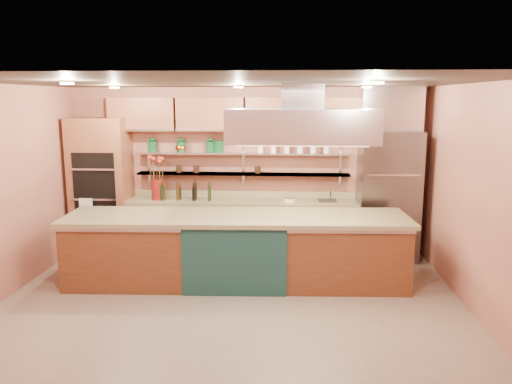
# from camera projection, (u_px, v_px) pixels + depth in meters

# --- Properties ---
(floor) EXTENTS (6.00, 5.00, 0.02)m
(floor) POSITION_uv_depth(u_px,v_px,m) (231.00, 306.00, 6.40)
(floor) COLOR gray
(floor) RESTS_ON ground
(ceiling) EXTENTS (6.00, 5.00, 0.02)m
(ceiling) POSITION_uv_depth(u_px,v_px,m) (228.00, 82.00, 5.88)
(ceiling) COLOR black
(ceiling) RESTS_ON wall_back
(wall_back) EXTENTS (6.00, 0.04, 2.80)m
(wall_back) POSITION_uv_depth(u_px,v_px,m) (247.00, 170.00, 8.59)
(wall_back) COLOR #AB6551
(wall_back) RESTS_ON floor
(wall_front) EXTENTS (6.00, 0.04, 2.80)m
(wall_front) POSITION_uv_depth(u_px,v_px,m) (190.00, 265.00, 3.69)
(wall_front) COLOR #AB6551
(wall_front) RESTS_ON floor
(wall_right) EXTENTS (0.04, 5.00, 2.80)m
(wall_right) POSITION_uv_depth(u_px,v_px,m) (479.00, 202.00, 5.95)
(wall_right) COLOR #AB6551
(wall_right) RESTS_ON floor
(oven_stack) EXTENTS (0.95, 0.64, 2.30)m
(oven_stack) POSITION_uv_depth(u_px,v_px,m) (102.00, 186.00, 8.48)
(oven_stack) COLOR brown
(oven_stack) RESTS_ON floor
(refrigerator) EXTENTS (0.95, 0.72, 2.10)m
(refrigerator) POSITION_uv_depth(u_px,v_px,m) (388.00, 196.00, 8.15)
(refrigerator) COLOR slate
(refrigerator) RESTS_ON floor
(back_counter) EXTENTS (3.84, 0.64, 0.93)m
(back_counter) POSITION_uv_depth(u_px,v_px,m) (242.00, 227.00, 8.48)
(back_counter) COLOR tan
(back_counter) RESTS_ON floor
(wall_shelf_lower) EXTENTS (3.60, 0.26, 0.03)m
(wall_shelf_lower) POSITION_uv_depth(u_px,v_px,m) (243.00, 174.00, 8.48)
(wall_shelf_lower) COLOR silver
(wall_shelf_lower) RESTS_ON wall_back
(wall_shelf_upper) EXTENTS (3.60, 0.26, 0.03)m
(wall_shelf_upper) POSITION_uv_depth(u_px,v_px,m) (243.00, 153.00, 8.41)
(wall_shelf_upper) COLOR silver
(wall_shelf_upper) RESTS_ON wall_back
(upper_cabinets) EXTENTS (4.60, 0.36, 0.55)m
(upper_cabinets) POSITION_uv_depth(u_px,v_px,m) (245.00, 115.00, 8.24)
(upper_cabinets) COLOR brown
(upper_cabinets) RESTS_ON wall_back
(range_hood) EXTENTS (2.00, 1.00, 0.45)m
(range_hood) POSITION_uv_depth(u_px,v_px,m) (302.00, 126.00, 6.74)
(range_hood) COLOR silver
(range_hood) RESTS_ON ceiling
(ceiling_downlights) EXTENTS (4.00, 2.80, 0.02)m
(ceiling_downlights) POSITION_uv_depth(u_px,v_px,m) (230.00, 85.00, 6.09)
(ceiling_downlights) COLOR #FFE5A5
(ceiling_downlights) RESTS_ON ceiling
(island) EXTENTS (4.78, 1.22, 0.99)m
(island) POSITION_uv_depth(u_px,v_px,m) (237.00, 249.00, 7.12)
(island) COLOR brown
(island) RESTS_ON floor
(flower_vase) EXTENTS (0.20, 0.20, 0.35)m
(flower_vase) POSITION_uv_depth(u_px,v_px,m) (157.00, 189.00, 8.40)
(flower_vase) COLOR maroon
(flower_vase) RESTS_ON back_counter
(oil_bottle_cluster) EXTENTS (0.93, 0.30, 0.30)m
(oil_bottle_cluster) POSITION_uv_depth(u_px,v_px,m) (186.00, 191.00, 8.37)
(oil_bottle_cluster) COLOR black
(oil_bottle_cluster) RESTS_ON back_counter
(kitchen_scale) EXTENTS (0.19, 0.17, 0.09)m
(kitchen_scale) POSITION_uv_depth(u_px,v_px,m) (290.00, 199.00, 8.28)
(kitchen_scale) COLOR white
(kitchen_scale) RESTS_ON back_counter
(bar_faucet) EXTENTS (0.03, 0.03, 0.20)m
(bar_faucet) POSITION_uv_depth(u_px,v_px,m) (330.00, 195.00, 8.32)
(bar_faucet) COLOR silver
(bar_faucet) RESTS_ON back_counter
(copper_kettle) EXTENTS (0.24, 0.24, 0.15)m
(copper_kettle) POSITION_uv_depth(u_px,v_px,m) (181.00, 148.00, 8.47)
(copper_kettle) COLOR #B06D28
(copper_kettle) RESTS_ON wall_shelf_upper
(green_canister) EXTENTS (0.20, 0.20, 0.20)m
(green_canister) POSITION_uv_depth(u_px,v_px,m) (219.00, 147.00, 8.42)
(green_canister) COLOR #0F4721
(green_canister) RESTS_ON wall_shelf_upper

